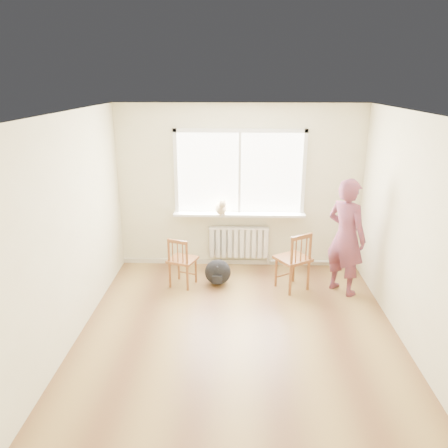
# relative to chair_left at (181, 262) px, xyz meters

# --- Properties ---
(floor) EXTENTS (4.50, 4.50, 0.00)m
(floor) POSITION_rel_chair_left_xyz_m (0.88, -1.37, -0.40)
(floor) COLOR olive
(floor) RESTS_ON ground
(ceiling) EXTENTS (4.50, 4.50, 0.00)m
(ceiling) POSITION_rel_chair_left_xyz_m (0.88, -1.37, 2.30)
(ceiling) COLOR white
(ceiling) RESTS_ON back_wall
(back_wall) EXTENTS (4.00, 0.01, 2.70)m
(back_wall) POSITION_rel_chair_left_xyz_m (0.88, 0.88, 0.95)
(back_wall) COLOR beige
(back_wall) RESTS_ON ground
(window) EXTENTS (2.12, 0.05, 1.42)m
(window) POSITION_rel_chair_left_xyz_m (0.88, 0.86, 1.26)
(window) COLOR white
(window) RESTS_ON back_wall
(windowsill) EXTENTS (2.15, 0.22, 0.04)m
(windowsill) POSITION_rel_chair_left_xyz_m (0.88, 0.77, 0.53)
(windowsill) COLOR white
(windowsill) RESTS_ON back_wall
(radiator) EXTENTS (1.00, 0.12, 0.55)m
(radiator) POSITION_rel_chair_left_xyz_m (0.88, 0.79, 0.04)
(radiator) COLOR white
(radiator) RESTS_ON back_wall
(heating_pipe) EXTENTS (1.40, 0.04, 0.04)m
(heating_pipe) POSITION_rel_chair_left_xyz_m (2.13, 0.82, -0.32)
(heating_pipe) COLOR silver
(heating_pipe) RESTS_ON back_wall
(baseboard) EXTENTS (4.00, 0.03, 0.08)m
(baseboard) POSITION_rel_chair_left_xyz_m (0.88, 0.87, -0.36)
(baseboard) COLOR beige
(baseboard) RESTS_ON ground
(chair_left) EXTENTS (0.50, 0.48, 0.80)m
(chair_left) POSITION_rel_chair_left_xyz_m (0.00, 0.00, 0.00)
(chair_left) COLOR brown
(chair_left) RESTS_ON floor
(chair_right) EXTENTS (0.61, 0.61, 0.92)m
(chair_right) POSITION_rel_chair_left_xyz_m (1.71, -0.06, 0.06)
(chair_right) COLOR brown
(chair_right) RESTS_ON floor
(person) EXTENTS (0.73, 0.75, 1.74)m
(person) POSITION_rel_chair_left_xyz_m (2.43, -0.09, 0.47)
(person) COLOR #D04552
(person) RESTS_ON floor
(cat) EXTENTS (0.24, 0.42, 0.28)m
(cat) POSITION_rel_chair_left_xyz_m (0.58, 0.69, 0.66)
(cat) COLOR beige
(cat) RESTS_ON windowsill
(backpack) EXTENTS (0.46, 0.38, 0.40)m
(backpack) POSITION_rel_chair_left_xyz_m (0.55, 0.08, -0.20)
(backpack) COLOR black
(backpack) RESTS_ON floor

